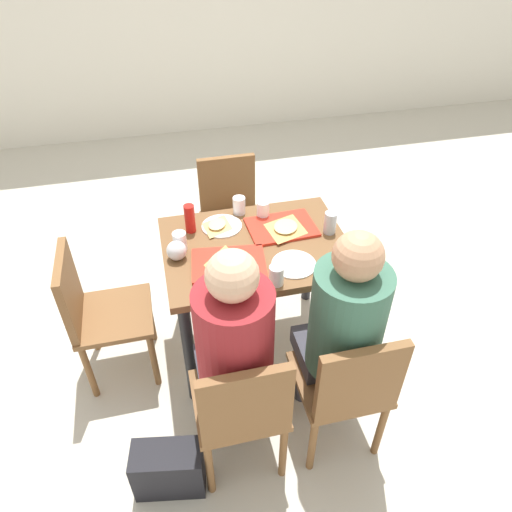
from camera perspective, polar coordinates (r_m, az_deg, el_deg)
ground_plane at (r=2.99m, az=0.00°, el=-10.30°), size 10.00×10.00×0.02m
main_table at (r=2.54m, az=0.00°, el=-0.80°), size 0.96×0.73×0.76m
chair_near_left at (r=2.13m, az=-1.72°, el=-17.69°), size 0.40×0.40×0.83m
chair_near_right at (r=2.23m, az=10.90°, el=-15.01°), size 0.40×0.40×0.83m
chair_far_side at (r=3.22m, az=-3.09°, el=5.49°), size 0.40×0.40×0.83m
chair_left_end at (r=2.63m, az=-18.74°, el=-6.05°), size 0.40×0.40×0.83m
person_in_red at (r=2.01m, az=-2.70°, el=-10.58°), size 0.32×0.42×1.24m
person_in_brown_jacket at (r=2.12m, az=10.29°, el=-8.14°), size 0.32×0.42×1.24m
tray_red_near at (r=2.34m, az=-3.29°, el=-0.93°), size 0.39×0.30×0.02m
tray_red_far at (r=2.58m, az=3.08°, el=3.48°), size 0.37×0.28×0.02m
paper_plate_center at (r=2.60m, az=-4.12°, el=3.62°), size 0.22×0.22×0.01m
paper_plate_near_edge at (r=2.34m, az=4.57°, el=-0.99°), size 0.22×0.22×0.01m
pizza_slice_a at (r=2.31m, az=-3.85°, el=-0.91°), size 0.19×0.25×0.02m
pizza_slice_b at (r=2.55m, az=3.58°, el=3.45°), size 0.26×0.27×0.02m
pizza_slice_c at (r=2.59m, az=-4.68°, el=3.72°), size 0.19×0.21×0.02m
plastic_cup_a at (r=2.68m, az=-2.04°, el=6.09°), size 0.07×0.07×0.10m
plastic_cup_b at (r=2.21m, az=2.47°, el=-2.32°), size 0.07×0.07×0.10m
plastic_cup_c at (r=2.44m, az=-9.13°, el=1.77°), size 0.07×0.07×0.10m
plastic_cup_d at (r=2.64m, az=0.85°, el=5.58°), size 0.07×0.07×0.10m
soda_can at (r=2.55m, az=8.89°, el=3.97°), size 0.07×0.07×0.12m
condiment_bottle at (r=2.54m, az=-7.94°, el=4.48°), size 0.06×0.06×0.16m
foil_bundle at (r=2.38m, az=-9.52°, el=0.65°), size 0.10×0.10×0.10m
handbag at (r=2.41m, az=-10.40°, el=-23.84°), size 0.34×0.21×0.28m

